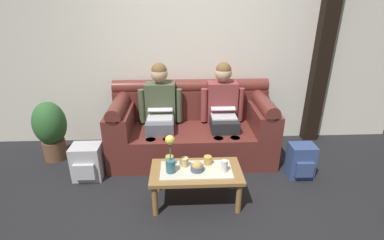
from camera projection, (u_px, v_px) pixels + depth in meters
The scene contains 16 objects.
ground_plane at pixel (197, 212), 2.81m from camera, with size 14.00×14.00×0.00m, color black.
back_wall_patterned at pixel (190, 39), 3.80m from camera, with size 6.00×0.12×2.90m, color silver.
timber_pillar at pixel (324, 39), 3.76m from camera, with size 0.20×0.20×2.90m, color black.
couch at pixel (192, 128), 3.73m from camera, with size 2.05×0.88×0.96m.
person_left at pixel (160, 109), 3.60m from camera, with size 0.56×0.67×1.22m.
person_right at pixel (223, 108), 3.64m from camera, with size 0.56×0.67×1.22m.
coffee_table at pixel (196, 174), 2.85m from camera, with size 0.91×0.48×0.38m.
flower_vase at pixel (170, 156), 2.71m from camera, with size 0.09×0.09×0.39m.
snack_bowl at pixel (197, 167), 2.79m from camera, with size 0.13×0.13×0.11m.
cup_near_left at pixel (208, 160), 2.90m from camera, with size 0.08×0.08×0.09m, color gold.
cup_near_right at pixel (170, 160), 2.88m from camera, with size 0.08×0.08×0.10m, color gold.
cup_far_center at pixel (224, 166), 2.77m from camera, with size 0.06×0.06×0.12m, color silver.
cup_far_left at pixel (185, 162), 2.86m from camera, with size 0.07×0.07×0.09m, color #DBB77A.
backpack_left at pixel (87, 162), 3.28m from camera, with size 0.33×0.30×0.41m.
backpack_right at pixel (301, 161), 3.31m from camera, with size 0.29×0.26×0.40m.
potted_plant at pixel (51, 128), 3.60m from camera, with size 0.40×0.40×0.78m.
Camera 1 is at (-0.15, -2.22, 1.94)m, focal length 26.63 mm.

